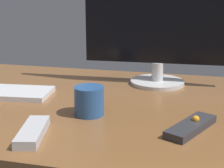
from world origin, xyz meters
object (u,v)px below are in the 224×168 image
object	(u,v)px
keyboard	(0,92)
coffee_mug	(89,101)
media_remote	(191,126)
tv_remote	(33,132)
monitor	(159,25)

from	to	relation	value
keyboard	coffee_mug	bearing A→B (deg)	-23.53
media_remote	tv_remote	bearing A→B (deg)	135.39
media_remote	coffee_mug	xyz separation A→B (cm)	(-28.14, 4.20, 3.09)
monitor	media_remote	size ratio (longest dim) A/B	2.86
keyboard	media_remote	world-z (taller)	media_remote
media_remote	monitor	bearing A→B (deg)	43.98
media_remote	tv_remote	xyz separation A→B (cm)	(-36.88, -13.12, 0.13)
tv_remote	coffee_mug	world-z (taller)	coffee_mug
media_remote	keyboard	bearing A→B (deg)	102.33
coffee_mug	keyboard	bearing A→B (deg)	162.65
tv_remote	monitor	bearing A→B (deg)	143.60
media_remote	coffee_mug	size ratio (longest dim) A/B	2.24
media_remote	tv_remote	size ratio (longest dim) A/B	1.16
coffee_mug	tv_remote	bearing A→B (deg)	-116.77
monitor	media_remote	xyz separation A→B (cm)	(13.53, -41.22, -20.65)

